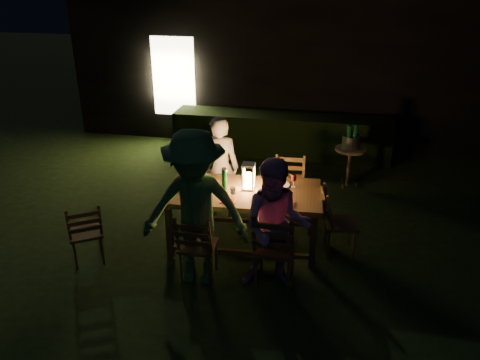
% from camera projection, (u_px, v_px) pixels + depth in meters
% --- Properties ---
extents(garden_envelope, '(40.00, 40.00, 3.20)m').
position_uv_depth(garden_envelope, '(316.00, 54.00, 10.77)').
color(garden_envelope, black).
rests_on(garden_envelope, ground).
extents(dining_table, '(2.02, 1.12, 0.81)m').
position_uv_depth(dining_table, '(244.00, 196.00, 5.97)').
color(dining_table, '#4A3118').
rests_on(dining_table, ground).
extents(chair_near_left, '(0.42, 0.45, 0.94)m').
position_uv_depth(chair_near_left, '(198.00, 257.00, 5.51)').
color(chair_near_left, '#4A3118').
rests_on(chair_near_left, ground).
extents(chair_near_right, '(0.48, 0.52, 1.03)m').
position_uv_depth(chair_near_right, '(275.00, 260.00, 5.39)').
color(chair_near_right, '#4A3118').
rests_on(chair_near_right, ground).
extents(chair_far_left, '(0.45, 0.48, 0.95)m').
position_uv_depth(chair_far_left, '(220.00, 199.00, 6.90)').
color(chair_far_left, '#4A3118').
rests_on(chair_far_left, ground).
extents(chair_far_right, '(0.45, 0.48, 0.97)m').
position_uv_depth(chair_far_right, '(288.00, 202.00, 6.78)').
color(chair_far_right, '#4A3118').
rests_on(chair_far_right, ground).
extents(chair_end, '(0.50, 0.47, 0.93)m').
position_uv_depth(chair_end, '(339.00, 233.00, 6.01)').
color(chair_end, '#4A3118').
rests_on(chair_end, ground).
extents(chair_spare, '(0.57, 0.58, 0.89)m').
position_uv_depth(chair_spare, '(87.00, 243.00, 5.81)').
color(chair_spare, '#4A3118').
rests_on(chair_spare, ground).
extents(person_house_side, '(0.59, 0.41, 1.53)m').
position_uv_depth(person_house_side, '(220.00, 167.00, 6.74)').
color(person_house_side, white).
rests_on(person_house_side, ground).
extents(person_opp_right, '(0.81, 0.66, 1.58)m').
position_uv_depth(person_opp_right, '(276.00, 227.00, 5.15)').
color(person_opp_right, '#B77EA9').
rests_on(person_opp_right, ground).
extents(person_opp_left, '(1.26, 0.79, 1.87)m').
position_uv_depth(person_opp_left, '(195.00, 210.00, 5.19)').
color(person_opp_left, '#3D7038').
rests_on(person_opp_left, ground).
extents(lantern, '(0.16, 0.16, 0.35)m').
position_uv_depth(lantern, '(248.00, 178.00, 5.91)').
color(lantern, white).
rests_on(lantern, dining_table).
extents(plate_far_left, '(0.25, 0.25, 0.01)m').
position_uv_depth(plate_far_left, '(205.00, 181.00, 6.19)').
color(plate_far_left, white).
rests_on(plate_far_left, dining_table).
extents(plate_near_left, '(0.25, 0.25, 0.01)m').
position_uv_depth(plate_near_left, '(198.00, 195.00, 5.79)').
color(plate_near_left, white).
rests_on(plate_near_left, dining_table).
extents(plate_far_right, '(0.25, 0.25, 0.01)m').
position_uv_depth(plate_far_right, '(280.00, 185.00, 6.08)').
color(plate_far_right, white).
rests_on(plate_far_right, dining_table).
extents(plate_near_right, '(0.25, 0.25, 0.01)m').
position_uv_depth(plate_near_right, '(279.00, 200.00, 5.68)').
color(plate_near_right, white).
rests_on(plate_near_right, dining_table).
extents(wineglass_a, '(0.06, 0.06, 0.18)m').
position_uv_depth(wineglass_a, '(224.00, 174.00, 6.18)').
color(wineglass_a, '#59070F').
rests_on(wineglass_a, dining_table).
extents(wineglass_b, '(0.06, 0.06, 0.18)m').
position_uv_depth(wineglass_b, '(186.00, 185.00, 5.87)').
color(wineglass_b, '#59070F').
rests_on(wineglass_b, dining_table).
extents(wineglass_c, '(0.06, 0.06, 0.18)m').
position_uv_depth(wineglass_c, '(266.00, 195.00, 5.61)').
color(wineglass_c, '#59070F').
rests_on(wineglass_c, dining_table).
extents(wineglass_d, '(0.06, 0.06, 0.18)m').
position_uv_depth(wineglass_d, '(294.00, 181.00, 5.99)').
color(wineglass_d, '#59070F').
rests_on(wineglass_d, dining_table).
extents(wineglass_e, '(0.06, 0.06, 0.18)m').
position_uv_depth(wineglass_e, '(233.00, 194.00, 5.64)').
color(wineglass_e, silver).
rests_on(wineglass_e, dining_table).
extents(bottle_table, '(0.07, 0.07, 0.28)m').
position_uv_depth(bottle_table, '(224.00, 180.00, 5.90)').
color(bottle_table, '#0F471E').
rests_on(bottle_table, dining_table).
extents(napkin_left, '(0.18, 0.14, 0.01)m').
position_uv_depth(napkin_left, '(229.00, 201.00, 5.66)').
color(napkin_left, red).
rests_on(napkin_left, dining_table).
extents(napkin_right, '(0.18, 0.14, 0.01)m').
position_uv_depth(napkin_right, '(287.00, 203.00, 5.60)').
color(napkin_right, red).
rests_on(napkin_right, dining_table).
extents(phone, '(0.14, 0.07, 0.01)m').
position_uv_depth(phone, '(191.00, 198.00, 5.73)').
color(phone, black).
rests_on(phone, dining_table).
extents(side_table, '(0.50, 0.50, 0.68)m').
position_uv_depth(side_table, '(350.00, 153.00, 7.74)').
color(side_table, olive).
rests_on(side_table, ground).
extents(ice_bucket, '(0.30, 0.30, 0.22)m').
position_uv_depth(ice_bucket, '(351.00, 142.00, 7.66)').
color(ice_bucket, '#A5A8AD').
rests_on(ice_bucket, side_table).
extents(bottle_bucket_a, '(0.07, 0.07, 0.32)m').
position_uv_depth(bottle_bucket_a, '(348.00, 140.00, 7.61)').
color(bottle_bucket_a, '#0F471E').
rests_on(bottle_bucket_a, side_table).
extents(bottle_bucket_b, '(0.07, 0.07, 0.32)m').
position_uv_depth(bottle_bucket_b, '(355.00, 139.00, 7.67)').
color(bottle_bucket_b, '#0F471E').
rests_on(bottle_bucket_b, side_table).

